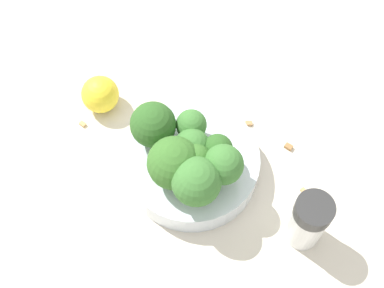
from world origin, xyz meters
name	(u,v)px	position (x,y,z in m)	size (l,w,h in m)	color
ground_plane	(192,170)	(0.00, 0.00, 0.00)	(3.00, 3.00, 0.00)	beige
bowl	(192,164)	(0.00, 0.00, 0.02)	(0.16, 0.16, 0.03)	silver
broccoli_floret_0	(195,161)	(0.02, -0.01, 0.07)	(0.04, 0.04, 0.05)	#8EB770
broccoli_floret_1	(218,150)	(0.02, 0.01, 0.06)	(0.03, 0.03, 0.05)	#8EB770
broccoli_floret_2	(153,125)	(-0.05, -0.01, 0.07)	(0.05, 0.05, 0.06)	#84AD66
broccoli_floret_3	(224,164)	(0.04, 0.00, 0.07)	(0.05, 0.05, 0.06)	#7A9E5B
broccoli_floret_4	(191,126)	(-0.02, 0.02, 0.06)	(0.04, 0.04, 0.05)	#8EB770
broccoli_floret_5	(171,161)	(0.00, -0.03, 0.07)	(0.06, 0.06, 0.06)	#8EB770
broccoli_floret_6	(193,144)	(0.00, 0.00, 0.06)	(0.04, 0.04, 0.05)	#8EB770
broccoli_floret_7	(196,182)	(0.03, -0.03, 0.07)	(0.05, 0.05, 0.07)	#8EB770
pepper_shaker	(308,221)	(0.15, 0.02, 0.04)	(0.04, 0.04, 0.08)	silver
lemon_wedge	(98,96)	(-0.15, 0.00, 0.02)	(0.05, 0.05, 0.05)	yellow
almond_crumb_0	(304,190)	(0.12, 0.06, 0.00)	(0.01, 0.01, 0.01)	tan
almond_crumb_1	(82,123)	(-0.15, -0.04, 0.00)	(0.01, 0.01, 0.01)	tan
almond_crumb_2	(249,123)	(0.01, 0.10, 0.00)	(0.01, 0.01, 0.01)	#AD7F4C
almond_crumb_3	(289,146)	(0.07, 0.10, 0.00)	(0.01, 0.01, 0.01)	olive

